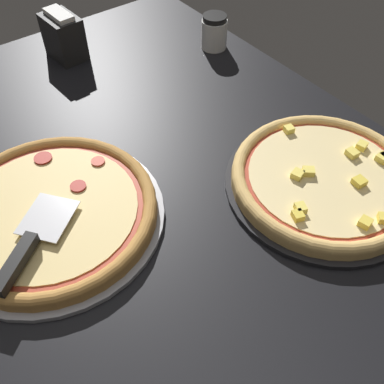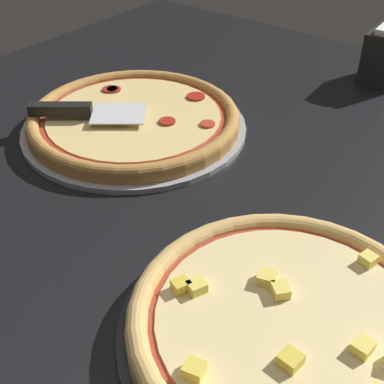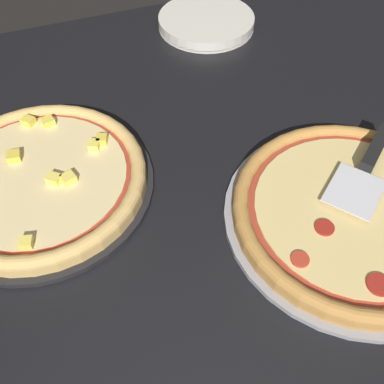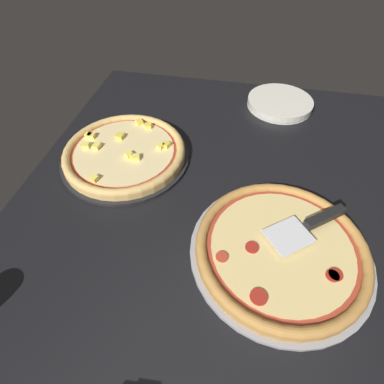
# 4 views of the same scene
# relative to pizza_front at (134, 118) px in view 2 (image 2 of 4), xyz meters

# --- Properties ---
(ground_plane) EXTENTS (1.44, 1.21, 0.04)m
(ground_plane) POSITION_rel_pizza_front_xyz_m (0.06, 0.11, -0.04)
(ground_plane) COLOR black
(pizza_pan_front) EXTENTS (0.42, 0.42, 0.01)m
(pizza_pan_front) POSITION_rel_pizza_front_xyz_m (0.00, -0.00, -0.02)
(pizza_pan_front) COLOR #939399
(pizza_pan_front) RESTS_ON ground_plane
(pizza_front) EXTENTS (0.39, 0.39, 0.03)m
(pizza_front) POSITION_rel_pizza_front_xyz_m (0.00, 0.00, 0.00)
(pizza_front) COLOR #B77F3D
(pizza_front) RESTS_ON pizza_pan_front
(pizza_pan_back) EXTENTS (0.39, 0.39, 0.01)m
(pizza_pan_back) POSITION_rel_pizza_front_xyz_m (0.25, 0.46, -0.02)
(pizza_pan_back) COLOR black
(pizza_pan_back) RESTS_ON ground_plane
(pizza_back) EXTENTS (0.36, 0.36, 0.04)m
(pizza_back) POSITION_rel_pizza_front_xyz_m (0.25, 0.46, 0.00)
(pizza_back) COLOR #DBAD60
(pizza_back) RESTS_ON pizza_pan_back
(serving_spatula) EXTENTS (0.17, 0.20, 0.02)m
(serving_spatula) POSITION_rel_pizza_front_xyz_m (0.07, -0.07, 0.02)
(serving_spatula) COLOR silver
(serving_spatula) RESTS_ON pizza_front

